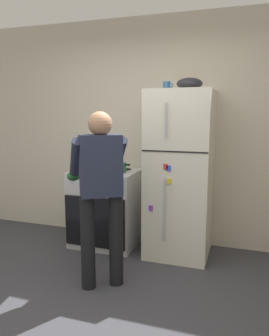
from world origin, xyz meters
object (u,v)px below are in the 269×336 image
at_px(refrigerator, 180,174).
at_px(red_pot, 117,167).
at_px(pepper_mill, 90,160).
at_px(mixing_bowl, 190,84).
at_px(coffee_mug, 167,86).
at_px(person_cook, 100,184).
at_px(stove_range, 106,208).

bearing_deg(refrigerator, red_pot, -176.11).
xyz_separation_m(pepper_mill, mixing_bowl, (1.27, -0.20, 0.89)).
relative_size(refrigerator, coffee_mug, 16.29).
distance_m(coffee_mug, pepper_mill, 1.35).
bearing_deg(mixing_bowl, person_cook, -124.16).
xyz_separation_m(person_cook, coffee_mug, (0.37, 0.97, 0.92)).
height_order(refrigerator, person_cook, refrigerator).
bearing_deg(mixing_bowl, red_pot, -176.47).
bearing_deg(red_pot, pepper_mill, 151.48).
bearing_deg(stove_range, person_cook, -69.03).
height_order(refrigerator, pepper_mill, refrigerator).
bearing_deg(person_cook, red_pot, 102.22).
distance_m(person_cook, red_pot, 0.89).
relative_size(red_pot, pepper_mill, 1.87).
bearing_deg(coffee_mug, pepper_mill, 171.59).
bearing_deg(stove_range, coffee_mug, 4.83).
relative_size(stove_range, red_pot, 2.83).
xyz_separation_m(refrigerator, mixing_bowl, (0.08, 0.00, 0.97)).
distance_m(person_cook, mixing_bowl, 1.45).
relative_size(person_cook, coffee_mug, 14.28).
height_order(red_pot, pepper_mill, pepper_mill).
relative_size(coffee_mug, pepper_mill, 0.65).
bearing_deg(coffee_mug, stove_range, -175.17).
xyz_separation_m(stove_range, coffee_mug, (0.71, 0.06, 1.42)).
bearing_deg(person_cook, refrigerator, 59.39).
height_order(stove_range, mixing_bowl, mixing_bowl).
bearing_deg(pepper_mill, coffee_mug, -8.41).
distance_m(refrigerator, pepper_mill, 1.21).
bearing_deg(pepper_mill, refrigerator, -9.54).
bearing_deg(refrigerator, stove_range, -179.36).
relative_size(refrigerator, stove_range, 2.00).
distance_m(person_cook, pepper_mill, 1.29).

